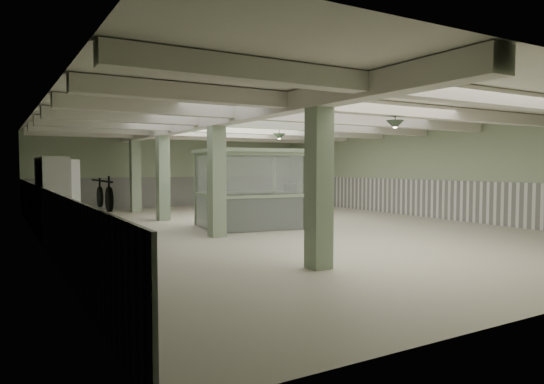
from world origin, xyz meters
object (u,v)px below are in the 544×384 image
walkin_cooler (53,197)px  prep_counter (84,246)px  guard_booth (249,175)px  filing_cabinet (295,204)px

walkin_cooler → prep_counter: bearing=-89.0°
prep_counter → walkin_cooler: walkin_cooler is taller
guard_booth → filing_cabinet: guard_booth is taller
walkin_cooler → filing_cabinet: walkin_cooler is taller
filing_cabinet → prep_counter: bearing=-164.4°
prep_counter → walkin_cooler: bearing=91.0°
guard_booth → filing_cabinet: 2.08m
prep_counter → walkin_cooler: 4.67m
prep_counter → guard_booth: bearing=35.5°
walkin_cooler → guard_booth: bearing=-4.0°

